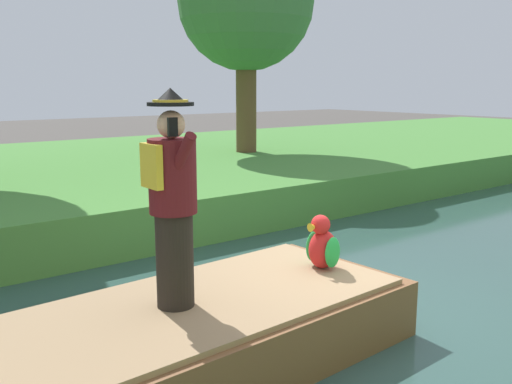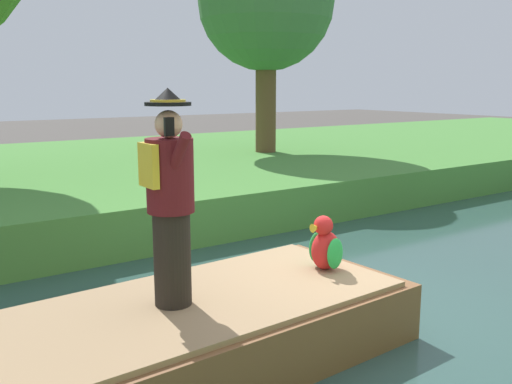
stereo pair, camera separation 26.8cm
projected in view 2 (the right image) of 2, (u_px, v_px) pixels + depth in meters
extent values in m
plane|color=#4C4742|center=(351.00, 324.00, 6.24)|extent=(80.00, 80.00, 0.00)
cube|color=#2D4C47|center=(351.00, 320.00, 6.23)|extent=(6.46, 48.00, 0.10)
cube|color=#478438|center=(88.00, 180.00, 13.08)|extent=(10.73, 48.00, 0.85)
cube|color=brown|center=(190.00, 337.00, 5.05)|extent=(2.00, 4.28, 0.56)
cube|color=#997A56|center=(189.00, 305.00, 4.99)|extent=(1.84, 3.94, 0.05)
cylinder|color=black|center=(172.00, 258.00, 4.87)|extent=(0.32, 0.32, 0.82)
cylinder|color=#561419|center=(170.00, 175.00, 4.73)|extent=(0.40, 0.40, 0.62)
cube|color=gold|center=(148.00, 165.00, 4.61)|extent=(0.28, 0.06, 0.36)
sphere|color=#DBA884|center=(169.00, 124.00, 4.66)|extent=(0.23, 0.23, 0.23)
cylinder|color=black|center=(168.00, 104.00, 4.62)|extent=(0.38, 0.38, 0.03)
cone|color=black|center=(168.00, 95.00, 4.61)|extent=(0.26, 0.26, 0.12)
cylinder|color=gold|center=(168.00, 101.00, 4.62)|extent=(0.29, 0.29, 0.02)
cylinder|color=#561419|center=(177.00, 157.00, 4.50)|extent=(0.38, 0.09, 0.43)
cube|color=black|center=(169.00, 127.00, 4.52)|extent=(0.03, 0.08, 0.15)
ellipsoid|color=red|center=(326.00, 250.00, 5.84)|extent=(0.26, 0.32, 0.40)
sphere|color=red|center=(323.00, 225.00, 5.77)|extent=(0.20, 0.20, 0.20)
cone|color=yellow|center=(316.00, 228.00, 5.71)|extent=(0.09, 0.09, 0.09)
ellipsoid|color=green|center=(317.00, 247.00, 5.95)|extent=(0.08, 0.20, 0.32)
ellipsoid|color=green|center=(335.00, 254.00, 5.73)|extent=(0.08, 0.20, 0.32)
cylinder|color=brown|center=(266.00, 102.00, 14.75)|extent=(0.53, 0.53, 2.58)
sphere|color=#3A6E3B|center=(266.00, 2.00, 14.28)|extent=(3.43, 3.43, 3.43)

